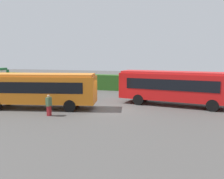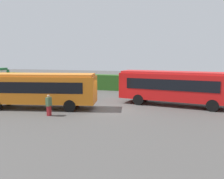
% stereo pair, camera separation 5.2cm
% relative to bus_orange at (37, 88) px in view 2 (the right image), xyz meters
% --- Properties ---
extents(ground_plane, '(107.12, 107.12, 0.00)m').
position_rel_bus_orange_xyz_m(ground_plane, '(6.11, 1.62, -1.76)').
color(ground_plane, '#514F4C').
extents(bus_orange, '(10.53, 4.59, 3.04)m').
position_rel_bus_orange_xyz_m(bus_orange, '(0.00, 0.00, 0.00)').
color(bus_orange, orange).
rests_on(bus_orange, ground_plane).
extents(bus_red, '(10.59, 3.75, 3.15)m').
position_rel_bus_orange_xyz_m(bus_red, '(11.51, 4.60, 0.05)').
color(bus_red, red).
rests_on(bus_red, ground_plane).
extents(person_center, '(0.28, 0.48, 1.63)m').
position_rel_bus_orange_xyz_m(person_center, '(2.38, -2.00, -0.91)').
color(person_center, maroon).
rests_on(person_center, ground_plane).
extents(person_right, '(0.45, 0.34, 1.66)m').
position_rel_bus_orange_xyz_m(person_right, '(12.07, 6.90, -0.89)').
color(person_right, olive).
rests_on(person_right, ground_plane).
extents(hedge_row, '(65.56, 1.51, 2.04)m').
position_rel_bus_orange_xyz_m(hedge_row, '(6.11, 12.98, -0.74)').
color(hedge_row, '#2C5E20').
rests_on(hedge_row, ground_plane).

